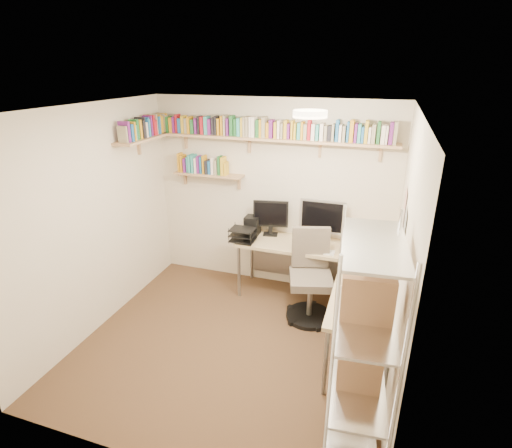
{
  "coord_description": "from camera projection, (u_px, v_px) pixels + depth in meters",
  "views": [
    {
      "loc": [
        1.36,
        -3.32,
        2.85
      ],
      "look_at": [
        0.09,
        0.55,
        1.23
      ],
      "focal_mm": 28.0,
      "sensor_mm": 36.0,
      "label": 1
    }
  ],
  "objects": [
    {
      "name": "wire_rack",
      "position": [
        363.0,
        331.0,
        2.75
      ],
      "size": [
        0.48,
        0.87,
        1.94
      ],
      "rotation": [
        0.0,
        0.0,
        0.09
      ],
      "color": "silver",
      "rests_on": "ground"
    },
    {
      "name": "room_shell",
      "position": [
        229.0,
        212.0,
        3.81
      ],
      "size": [
        3.24,
        3.04,
        2.52
      ],
      "color": "beige",
      "rests_on": "ground"
    },
    {
      "name": "wall_shelves",
      "position": [
        236.0,
        137.0,
        4.9
      ],
      "size": [
        3.12,
        1.09,
        0.8
      ],
      "color": "tan",
      "rests_on": "ground"
    },
    {
      "name": "corner_desk",
      "position": [
        315.0,
        255.0,
        4.75
      ],
      "size": [
        2.03,
        1.98,
        1.32
      ],
      "color": "tan",
      "rests_on": "ground"
    },
    {
      "name": "ground",
      "position": [
        232.0,
        344.0,
        4.38
      ],
      "size": [
        3.2,
        3.2,
        0.0
      ],
      "primitive_type": "plane",
      "color": "#442C1D",
      "rests_on": "ground"
    },
    {
      "name": "office_chair",
      "position": [
        310.0,
        282.0,
        4.73
      ],
      "size": [
        0.6,
        0.61,
        1.1
      ],
      "rotation": [
        0.0,
        0.0,
        0.27
      ],
      "color": "black",
      "rests_on": "ground"
    }
  ]
}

